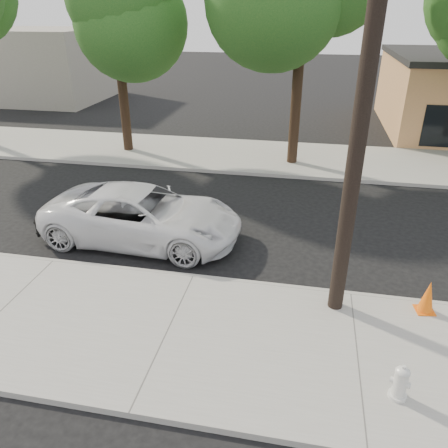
# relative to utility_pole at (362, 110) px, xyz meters

# --- Properties ---
(ground) EXTENTS (120.00, 120.00, 0.00)m
(ground) POSITION_rel_utility_pole_xyz_m (-3.60, 2.70, -4.70)
(ground) COLOR black
(ground) RESTS_ON ground
(near_sidewalk) EXTENTS (90.00, 4.40, 0.15)m
(near_sidewalk) POSITION_rel_utility_pole_xyz_m (-3.60, -1.60, -4.62)
(near_sidewalk) COLOR gray
(near_sidewalk) RESTS_ON ground
(far_sidewalk) EXTENTS (90.00, 5.00, 0.15)m
(far_sidewalk) POSITION_rel_utility_pole_xyz_m (-3.60, 11.20, -4.62)
(far_sidewalk) COLOR gray
(far_sidewalk) RESTS_ON ground
(curb_near) EXTENTS (90.00, 0.12, 0.16)m
(curb_near) POSITION_rel_utility_pole_xyz_m (-3.60, 0.60, -4.62)
(curb_near) COLOR #9E9B93
(curb_near) RESTS_ON ground
(building_far) EXTENTS (14.00, 8.00, 5.00)m
(building_far) POSITION_rel_utility_pole_xyz_m (-23.60, 22.70, -2.20)
(building_far) COLOR gray
(building_far) RESTS_ON ground
(utility_pole) EXTENTS (1.40, 0.34, 9.00)m
(utility_pole) POSITION_rel_utility_pole_xyz_m (0.00, 0.00, 0.00)
(utility_pole) COLOR black
(utility_pole) RESTS_ON near_sidewalk
(tree_b) EXTENTS (4.34, 4.20, 8.45)m
(tree_b) POSITION_rel_utility_pole_xyz_m (-9.41, 10.76, 1.45)
(tree_b) COLOR black
(tree_b) RESTS_ON far_sidewalk
(police_cruiser) EXTENTS (6.07, 3.01, 1.65)m
(police_cruiser) POSITION_rel_utility_pole_xyz_m (-5.63, 2.48, -3.87)
(police_cruiser) COLOR silver
(police_cruiser) RESTS_ON ground
(fire_hydrant) EXTENTS (0.37, 0.33, 0.68)m
(fire_hydrant) POSITION_rel_utility_pole_xyz_m (1.02, -2.52, -4.22)
(fire_hydrant) COLOR silver
(fire_hydrant) RESTS_ON near_sidewalk
(traffic_cone) EXTENTS (0.46, 0.46, 0.80)m
(traffic_cone) POSITION_rel_utility_pole_xyz_m (2.03, 0.20, -4.16)
(traffic_cone) COLOR orange
(traffic_cone) RESTS_ON near_sidewalk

